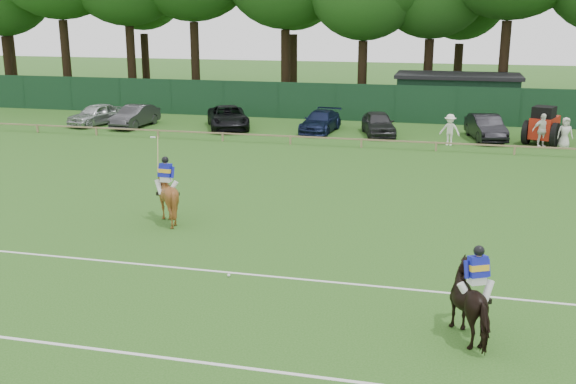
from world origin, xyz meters
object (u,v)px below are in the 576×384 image
(spectator_left, at_px, (450,130))
(horse_dark, at_px, (475,304))
(estate_black, at_px, (486,127))
(polo_ball, at_px, (229,275))
(tractor, at_px, (544,126))
(horse_chestnut, at_px, (167,196))
(sedan_navy, at_px, (320,122))
(spectator_mid, at_px, (542,130))
(hatch_grey, at_px, (378,123))
(sedan_silver, at_px, (96,114))
(suv_black, at_px, (228,117))
(spectator_right, at_px, (565,133))
(utility_shed, at_px, (457,96))
(sedan_grey, at_px, (135,116))

(spectator_left, bearing_deg, horse_dark, -74.52)
(estate_black, relative_size, polo_ball, 48.81)
(polo_ball, relative_size, tractor, 0.03)
(horse_chestnut, xyz_separation_m, sedan_navy, (1.84, 19.11, -0.27))
(sedan_navy, height_order, spectator_mid, spectator_mid)
(sedan_navy, relative_size, spectator_mid, 2.38)
(hatch_grey, bearing_deg, sedan_silver, 166.68)
(suv_black, distance_m, spectator_mid, 18.68)
(spectator_right, bearing_deg, sedan_silver, 169.95)
(suv_black, height_order, utility_shed, utility_shed)
(horse_dark, distance_m, spectator_mid, 24.17)
(sedan_navy, distance_m, spectator_left, 8.15)
(spectator_right, relative_size, tractor, 0.57)
(spectator_left, xyz_separation_m, spectator_mid, (4.89, 0.56, 0.07))
(estate_black, bearing_deg, spectator_mid, -41.40)
(horse_chestnut, height_order, suv_black, horse_chestnut)
(sedan_grey, height_order, spectator_right, spectator_right)
(sedan_silver, distance_m, polo_ball, 28.14)
(horse_chestnut, bearing_deg, spectator_mid, -125.69)
(spectator_mid, bearing_deg, tractor, 57.29)
(spectator_left, bearing_deg, spectator_right, 18.66)
(suv_black, distance_m, estate_black, 15.73)
(horse_dark, distance_m, polo_ball, 7.01)
(spectator_mid, bearing_deg, suv_black, 153.51)
(suv_black, relative_size, spectator_right, 2.99)
(sedan_grey, bearing_deg, polo_ball, -54.47)
(suv_black, relative_size, sedan_navy, 1.14)
(hatch_grey, height_order, utility_shed, utility_shed)
(spectator_right, xyz_separation_m, utility_shed, (-5.74, 9.63, 0.69))
(spectator_mid, relative_size, utility_shed, 0.22)
(sedan_grey, bearing_deg, spectator_left, -0.31)
(suv_black, xyz_separation_m, tractor, (18.80, -0.76, 0.31))
(horse_chestnut, distance_m, sedan_grey, 20.78)
(spectator_left, relative_size, spectator_mid, 0.93)
(horse_chestnut, bearing_deg, spectator_left, -115.58)
(spectator_left, relative_size, utility_shed, 0.21)
(sedan_silver, xyz_separation_m, spectator_left, (22.51, -1.55, 0.17))
(sedan_navy, bearing_deg, horse_chestnut, -90.39)
(estate_black, distance_m, spectator_left, 2.95)
(hatch_grey, relative_size, spectator_right, 2.45)
(hatch_grey, bearing_deg, estate_black, -15.79)
(sedan_grey, xyz_separation_m, suv_black, (6.00, 0.82, 0.02))
(sedan_navy, xyz_separation_m, tractor, (12.86, -0.89, 0.37))
(sedan_navy, distance_m, spectator_mid, 12.80)
(horse_dark, distance_m, sedan_grey, 32.13)
(polo_ball, distance_m, utility_shed, 31.93)
(polo_ball, bearing_deg, sedan_grey, 121.54)
(sedan_navy, xyz_separation_m, polo_ball, (1.92, -23.55, -0.60))
(hatch_grey, relative_size, spectator_left, 2.40)
(horse_dark, relative_size, estate_black, 0.45)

